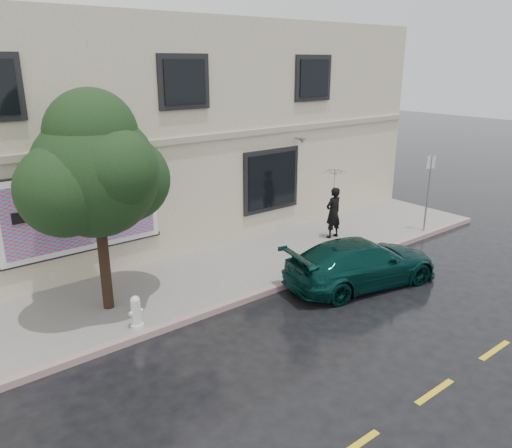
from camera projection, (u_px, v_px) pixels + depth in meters
ground at (302, 318)px, 11.71m from camera, size 90.00×90.00×0.00m
sidewalk at (223, 272)px, 14.10m from camera, size 20.00×3.50×0.15m
curb at (262, 293)px, 12.80m from camera, size 20.00×0.18×0.16m
road_marking at (435, 392)px, 9.10m from camera, size 19.00×0.12×0.01m
building at (126, 129)px, 17.31m from camera, size 20.00×8.12×7.00m
billboard at (82, 212)px, 12.84m from camera, size 4.30×0.16×2.20m
car at (362, 263)px, 13.30m from camera, size 4.63×2.74×1.26m
pedestrian at (333, 213)px, 16.39m from camera, size 0.63×0.42×1.71m
umbrella at (335, 177)px, 16.02m from camera, size 0.90×0.90×0.65m
street_tree at (95, 175)px, 10.92m from camera, size 2.78×2.78×4.63m
fire_hydrant at (136, 312)px, 10.92m from camera, size 0.31×0.29×0.76m
sign_pole at (428, 186)px, 16.80m from camera, size 0.32×0.12×2.65m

